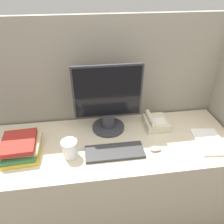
% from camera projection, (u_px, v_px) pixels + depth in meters
% --- Properties ---
extents(cubicle_panel_rear, '(2.08, 0.04, 1.51)m').
position_uv_depth(cubicle_panel_rear, '(108.00, 113.00, 1.78)').
color(cubicle_panel_rear, gray).
rests_on(cubicle_panel_rear, ground_plane).
extents(desk, '(1.68, 0.62, 0.75)m').
position_uv_depth(desk, '(114.00, 179.00, 1.70)').
color(desk, beige).
rests_on(desk, ground_plane).
extents(monitor, '(0.48, 0.24, 0.49)m').
position_uv_depth(monitor, '(108.00, 103.00, 1.52)').
color(monitor, '#333338').
rests_on(monitor, desk).
extents(keyboard, '(0.38, 0.15, 0.02)m').
position_uv_depth(keyboard, '(115.00, 152.00, 1.40)').
color(keyboard, '#333333').
rests_on(keyboard, desk).
extents(mouse, '(0.08, 0.04, 0.03)m').
position_uv_depth(mouse, '(155.00, 149.00, 1.42)').
color(mouse, silver).
rests_on(mouse, desk).
extents(coffee_cup, '(0.10, 0.10, 0.12)m').
position_uv_depth(coffee_cup, '(70.00, 149.00, 1.36)').
color(coffee_cup, white).
rests_on(coffee_cup, desk).
extents(book_stack, '(0.24, 0.29, 0.10)m').
position_uv_depth(book_stack, '(21.00, 146.00, 1.39)').
color(book_stack, gold).
rests_on(book_stack, desk).
extents(desk_telephone, '(0.16, 0.19, 0.10)m').
position_uv_depth(desk_telephone, '(155.00, 122.00, 1.64)').
color(desk_telephone, beige).
rests_on(desk_telephone, desk).
extents(paper_pile, '(0.21, 0.29, 0.02)m').
position_uv_depth(paper_pile, '(209.00, 142.00, 1.49)').
color(paper_pile, white).
rests_on(paper_pile, desk).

